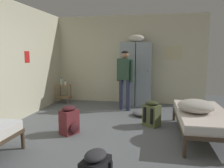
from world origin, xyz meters
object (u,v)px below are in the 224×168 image
object	(u,v)px
backpack_olive	(152,114)
water_bottle	(61,81)
locker_bank	(136,73)
bed_right	(202,117)
backpack_maroon	(70,121)
clothes_pile_grey	(145,113)
shelf_unit	(64,92)
bedding_heap	(196,106)
lotion_bottle	(65,83)
person_traveler	(125,75)

from	to	relation	value
backpack_olive	water_bottle	bearing A→B (deg)	148.57
locker_bank	bed_right	size ratio (longest dim) A/B	1.09
backpack_maroon	backpack_olive	world-z (taller)	same
water_bottle	clothes_pile_grey	size ratio (longest dim) A/B	0.38
shelf_unit	clothes_pile_grey	xyz separation A→B (m)	(2.53, -0.94, -0.28)
clothes_pile_grey	shelf_unit	bearing A→B (deg)	159.52
shelf_unit	bedding_heap	distance (m)	4.14
bed_right	backpack_olive	distance (m)	1.02
backpack_maroon	lotion_bottle	bearing A→B (deg)	114.44
bedding_heap	lotion_bottle	xyz separation A→B (m)	(-3.42, 2.18, 0.04)
locker_bank	clothes_pile_grey	size ratio (longest dim) A/B	3.53
bedding_heap	water_bottle	world-z (taller)	water_bottle
shelf_unit	bedding_heap	size ratio (longest dim) A/B	0.87
locker_bank	lotion_bottle	world-z (taller)	locker_bank
person_traveler	backpack_maroon	size ratio (longest dim) A/B	2.92
shelf_unit	water_bottle	size ratio (longest dim) A/B	2.54
lotion_bottle	locker_bank	bearing A→B (deg)	5.99
lotion_bottle	backpack_olive	xyz separation A→B (m)	(2.65, -1.65, -0.38)
bedding_heap	backpack_olive	distance (m)	1.00
water_bottle	person_traveler	bearing A→B (deg)	-13.77
bed_right	water_bottle	bearing A→B (deg)	149.96
locker_bank	shelf_unit	xyz separation A→B (m)	(-2.21, -0.18, -0.62)
water_bottle	clothes_pile_grey	distance (m)	2.85
backpack_maroon	locker_bank	bearing A→B (deg)	68.47
bedding_heap	backpack_olive	xyz separation A→B (m)	(-0.78, 0.53, -0.34)
water_bottle	backpack_maroon	xyz separation A→B (m)	(1.25, -2.48, -0.41)
bed_right	backpack_maroon	world-z (taller)	backpack_maroon
backpack_maroon	bedding_heap	bearing A→B (deg)	5.84
bed_right	water_bottle	size ratio (longest dim) A/B	8.46
shelf_unit	water_bottle	bearing A→B (deg)	165.96
person_traveler	water_bottle	xyz separation A→B (m)	(-2.05, 0.50, -0.30)
locker_bank	bed_right	distance (m)	2.78
locker_bank	bed_right	world-z (taller)	locker_bank
person_traveler	locker_bank	bearing A→B (deg)	70.04
lotion_bottle	backpack_maroon	xyz separation A→B (m)	(1.10, -2.42, -0.38)
backpack_olive	clothes_pile_grey	world-z (taller)	backpack_olive
person_traveler	backpack_olive	bearing A→B (deg)	-58.23
bed_right	bedding_heap	size ratio (longest dim) A/B	2.89
lotion_bottle	backpack_olive	size ratio (longest dim) A/B	0.28
shelf_unit	bedding_heap	xyz separation A→B (m)	(3.49, -2.22, 0.26)
shelf_unit	backpack_olive	size ratio (longest dim) A/B	1.04
water_bottle	clothes_pile_grey	world-z (taller)	water_bottle
bed_right	water_bottle	world-z (taller)	water_bottle
lotion_bottle	backpack_maroon	size ratio (longest dim) A/B	0.28
locker_bank	person_traveler	xyz separation A→B (m)	(-0.24, -0.67, -0.00)
locker_bank	shelf_unit	size ratio (longest dim) A/B	3.63
bedding_heap	lotion_bottle	size ratio (longest dim) A/B	4.28
person_traveler	lotion_bottle	size ratio (longest dim) A/B	10.45
backpack_maroon	backpack_olive	distance (m)	1.73
bed_right	water_bottle	xyz separation A→B (m)	(-3.71, 2.15, 0.29)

